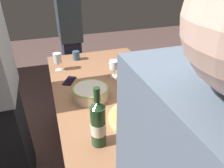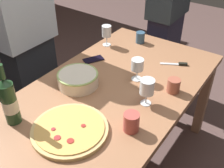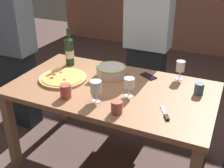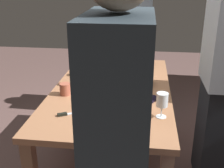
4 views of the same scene
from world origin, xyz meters
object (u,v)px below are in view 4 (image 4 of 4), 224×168
at_px(cup_spare, 65,89).
at_px(person_host, 220,81).
at_px(pizza, 113,68).
at_px(wine_glass_by_bottle, 99,82).
at_px(person_guest_left, 117,163).
at_px(wine_bottle, 146,54).
at_px(wine_glass_far_left, 162,101).
at_px(cup_amber, 128,124).
at_px(serving_bowl, 137,79).
at_px(cup_ceramic, 83,70).
at_px(dining_table, 112,98).
at_px(person_guest_right, 140,44).
at_px(wine_glass_near_pizza, 81,72).
at_px(pizza_knife, 68,114).
at_px(cell_phone, 151,99).

height_order(cup_spare, person_host, person_host).
relative_size(pizza, wine_glass_by_bottle, 2.69).
relative_size(person_host, person_guest_left, 0.99).
distance_m(wine_bottle, wine_glass_far_left, 1.00).
bearing_deg(pizza, cup_amber, 11.10).
distance_m(pizza, wine_bottle, 0.34).
xyz_separation_m(serving_bowl, wine_glass_far_left, (0.55, 0.17, 0.06)).
bearing_deg(cup_spare, cup_ceramic, 174.87).
relative_size(dining_table, person_host, 0.95).
xyz_separation_m(wine_bottle, person_guest_right, (-0.62, -0.08, -0.06)).
relative_size(wine_glass_near_pizza, pizza_knife, 0.92).
bearing_deg(cup_ceramic, wine_glass_by_bottle, 27.09).
distance_m(dining_table, wine_glass_far_left, 0.61).
bearing_deg(person_host, wine_glass_near_pizza, -0.30).
relative_size(wine_bottle, cup_spare, 3.98).
bearing_deg(cell_phone, cup_ceramic, 172.11).
xyz_separation_m(serving_bowl, person_host, (0.12, 0.61, 0.06)).
bearing_deg(person_guest_right, cell_phone, 14.05).
bearing_deg(wine_bottle, wine_glass_near_pizza, -43.42).
relative_size(serving_bowl, cup_spare, 2.93).
relative_size(pizza, person_host, 0.23).
height_order(cell_phone, pizza_knife, pizza_knife).
bearing_deg(dining_table, cell_phone, 56.53).
height_order(wine_bottle, wine_glass_near_pizza, wine_bottle).
height_order(pizza, wine_bottle, wine_bottle).
relative_size(wine_bottle, wine_glass_near_pizza, 2.16).
xyz_separation_m(wine_glass_by_bottle, person_guest_left, (0.92, 0.23, 0.01)).
height_order(dining_table, person_guest_left, person_guest_left).
xyz_separation_m(wine_bottle, cup_amber, (1.18, -0.08, -0.09)).
distance_m(cup_amber, cell_phone, 0.46).
bearing_deg(wine_glass_near_pizza, cup_ceramic, -169.76).
distance_m(wine_bottle, person_host, 0.79).
bearing_deg(cup_spare, person_host, 97.92).
xyz_separation_m(wine_glass_by_bottle, wine_glass_far_left, (0.28, 0.44, 0.00)).
height_order(wine_glass_far_left, cup_ceramic, wine_glass_far_left).
distance_m(cup_amber, cup_spare, 0.67).
xyz_separation_m(serving_bowl, cell_phone, (0.30, 0.11, -0.04)).
bearing_deg(pizza_knife, wine_glass_near_pizza, -177.18).
xyz_separation_m(dining_table, serving_bowl, (-0.10, 0.19, 0.14)).
xyz_separation_m(cup_ceramic, cell_phone, (0.44, 0.59, -0.05)).
relative_size(pizza, person_guest_left, 0.23).
height_order(serving_bowl, cup_amber, cup_amber).
distance_m(cell_phone, pizza_knife, 0.60).
bearing_deg(pizza, pizza_knife, -11.14).
distance_m(wine_glass_by_bottle, cup_amber, 0.53).
relative_size(cell_phone, person_guest_left, 0.08).
xyz_separation_m(pizza, pizza_knife, (0.92, -0.18, -0.01)).
height_order(pizza, wine_glass_near_pizza, wine_glass_near_pizza).
bearing_deg(pizza, person_guest_right, 163.40).
bearing_deg(serving_bowl, cup_spare, -61.77).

